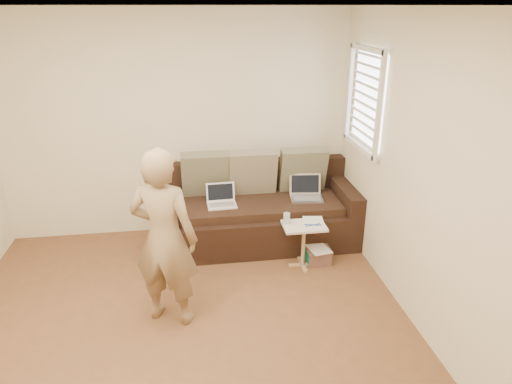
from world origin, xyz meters
TOP-DOWN VIEW (x-y plane):
  - floor at (0.00, 0.00)m, footprint 4.50×4.50m
  - ceiling at (0.00, 0.00)m, footprint 4.50×4.50m
  - wall_back at (0.00, 2.25)m, footprint 4.00×0.00m
  - wall_right at (2.00, 0.00)m, footprint 0.00×4.50m
  - window_blinds at (1.95, 1.50)m, footprint 0.12×0.88m
  - sofa at (0.90, 1.77)m, footprint 2.20×0.95m
  - pillow_left at (0.30, 1.99)m, footprint 0.55×0.29m
  - pillow_mid at (0.85, 1.97)m, footprint 0.55×0.27m
  - pillow_right at (1.45, 1.98)m, footprint 0.55×0.28m
  - laptop_silver at (1.44, 1.72)m, footprint 0.40×0.31m
  - laptop_white at (0.46, 1.68)m, footprint 0.33×0.24m
  - person at (-0.11, 0.46)m, footprint 0.69×0.58m
  - side_table at (1.27, 1.15)m, footprint 0.44×0.31m
  - drinking_glass at (1.09, 1.20)m, footprint 0.07×0.07m
  - scissors at (1.35, 1.11)m, footprint 0.20×0.15m
  - paper_on_table at (1.38, 1.19)m, footprint 0.25×0.33m
  - striped_box at (1.45, 1.20)m, footprint 0.27×0.27m

SIDE VIEW (x-z plane):
  - floor at x=0.00m, z-range 0.00..0.00m
  - striped_box at x=1.45m, z-range 0.00..0.17m
  - side_table at x=1.27m, z-range 0.00..0.49m
  - sofa at x=0.90m, z-range 0.00..0.85m
  - paper_on_table at x=1.38m, z-range 0.49..0.49m
  - scissors at x=1.35m, z-range 0.49..0.50m
  - laptop_silver at x=1.44m, z-range 0.40..0.64m
  - laptop_white at x=0.46m, z-range 0.40..0.64m
  - drinking_glass at x=1.09m, z-range 0.49..0.61m
  - pillow_left at x=0.30m, z-range 0.51..1.07m
  - pillow_mid at x=0.85m, z-range 0.51..1.07m
  - pillow_right at x=1.45m, z-range 0.51..1.07m
  - person at x=-0.11m, z-range 0.00..1.59m
  - wall_back at x=0.00m, z-range -0.70..3.30m
  - wall_right at x=2.00m, z-range -0.95..3.55m
  - window_blinds at x=1.95m, z-range 1.16..2.24m
  - ceiling at x=0.00m, z-range 2.60..2.60m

